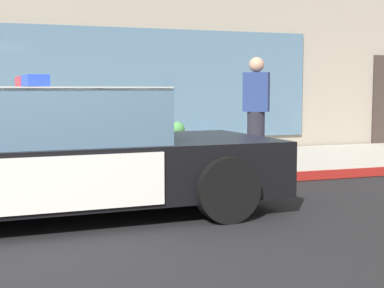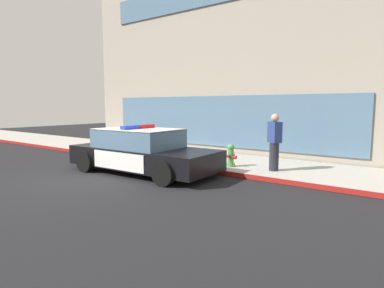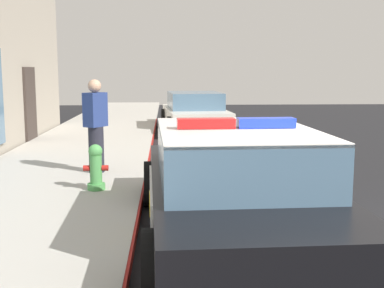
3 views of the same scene
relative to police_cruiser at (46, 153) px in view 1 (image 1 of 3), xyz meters
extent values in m
cube|color=slate|center=(-0.09, 4.46, 0.77)|extent=(11.61, 0.08, 2.10)
cube|color=black|center=(0.06, 0.00, -0.18)|extent=(4.93, 2.07, 0.60)
cube|color=silver|center=(1.61, 0.06, -0.01)|extent=(1.72, 1.92, 0.05)
cube|color=silver|center=(-0.07, 0.96, -0.18)|extent=(2.04, 0.10, 0.51)
cube|color=silver|center=(-0.01, -0.96, -0.18)|extent=(2.04, 0.10, 0.51)
cube|color=yellow|center=(-0.07, 0.98, -0.18)|extent=(0.22, 0.02, 0.26)
cube|color=slate|center=(-0.14, 0.00, 0.39)|extent=(2.59, 1.80, 0.60)
cube|color=silver|center=(-0.14, 0.00, 0.68)|extent=(2.59, 1.80, 0.04)
cube|color=red|center=(-0.15, 0.34, 0.76)|extent=(0.22, 0.65, 0.11)
cube|color=blue|center=(-0.12, -0.35, 0.76)|extent=(0.22, 0.65, 0.11)
cylinder|color=black|center=(1.63, 1.01, -0.34)|extent=(0.69, 0.24, 0.68)
cylinder|color=black|center=(1.70, -0.89, -0.34)|extent=(0.69, 0.24, 0.68)
cylinder|color=#4C994C|center=(2.10, 1.90, -0.48)|extent=(0.28, 0.28, 0.10)
cylinder|color=#4C994C|center=(2.10, 1.90, -0.20)|extent=(0.19, 0.19, 0.45)
sphere|color=#4C994C|center=(2.10, 1.90, 0.09)|extent=(0.22, 0.22, 0.22)
cylinder|color=#B21E19|center=(2.10, 1.90, 0.16)|extent=(0.06, 0.06, 0.05)
cylinder|color=#B21E19|center=(2.10, 1.75, -0.18)|extent=(0.09, 0.10, 0.09)
cylinder|color=#B21E19|center=(2.10, 2.04, -0.18)|extent=(0.09, 0.10, 0.09)
cylinder|color=#B21E19|center=(2.25, 1.90, -0.22)|extent=(0.10, 0.12, 0.12)
cylinder|color=#23232D|center=(3.48, 2.08, -0.10)|extent=(0.28, 0.28, 0.85)
cube|color=navy|center=(3.48, 2.08, 0.63)|extent=(0.48, 0.44, 0.62)
sphere|color=tan|center=(3.48, 2.08, 1.06)|extent=(0.24, 0.24, 0.24)
camera|label=1|loc=(-0.62, -6.23, 0.68)|focal=54.10mm
camera|label=2|loc=(7.23, -7.05, 1.42)|focal=30.15mm
camera|label=3|loc=(-5.71, 0.78, 1.36)|focal=46.87mm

